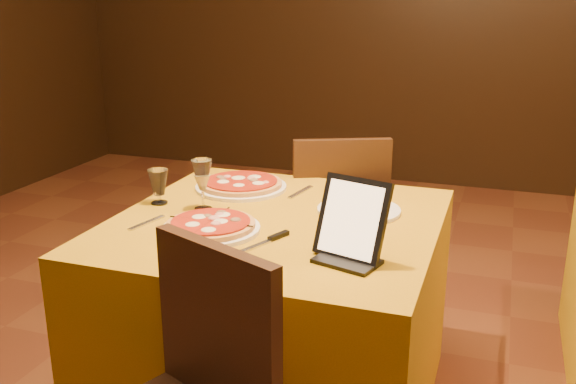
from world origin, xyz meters
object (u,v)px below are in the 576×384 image
(main_table, at_px, (277,316))
(water_glass, at_px, (159,187))
(pizza_near, at_px, (211,227))
(wine_glass, at_px, (202,185))
(chair_main_far, at_px, (334,225))
(pizza_far, at_px, (241,185))
(tablet, at_px, (352,219))

(main_table, distance_m, water_glass, 0.64)
(pizza_near, height_order, wine_glass, wine_glass)
(water_glass, bearing_deg, main_table, -2.56)
(main_table, relative_size, wine_glass, 5.79)
(chair_main_far, distance_m, pizza_far, 0.63)
(pizza_far, relative_size, wine_glass, 1.92)
(wine_glass, distance_m, tablet, 0.66)
(wine_glass, relative_size, water_glass, 1.46)
(chair_main_far, height_order, tablet, tablet)
(pizza_far, bearing_deg, tablet, -42.44)
(pizza_near, distance_m, tablet, 0.50)
(pizza_far, xyz_separation_m, water_glass, (-0.21, -0.27, 0.05))
(pizza_far, height_order, water_glass, water_glass)
(chair_main_far, bearing_deg, water_glass, 34.44)
(main_table, xyz_separation_m, pizza_far, (-0.26, 0.29, 0.39))
(chair_main_far, height_order, pizza_far, chair_main_far)
(pizza_near, height_order, pizza_far, same)
(main_table, height_order, tablet, tablet)
(water_glass, distance_m, tablet, 0.84)
(main_table, relative_size, pizza_far, 3.02)
(main_table, height_order, wine_glass, wine_glass)
(pizza_far, xyz_separation_m, wine_glass, (-0.03, -0.28, 0.08))
(pizza_far, distance_m, wine_glass, 0.30)
(chair_main_far, xyz_separation_m, pizza_far, (-0.26, -0.49, 0.31))
(main_table, distance_m, chair_main_far, 0.79)
(main_table, xyz_separation_m, wine_glass, (-0.28, 0.01, 0.47))
(pizza_near, bearing_deg, pizza_far, 101.17)
(chair_main_far, bearing_deg, main_table, 66.11)
(main_table, bearing_deg, water_glass, 177.44)
(chair_main_far, relative_size, water_glass, 7.00)
(water_glass, xyz_separation_m, tablet, (0.79, -0.26, 0.06))
(pizza_near, distance_m, pizza_far, 0.48)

